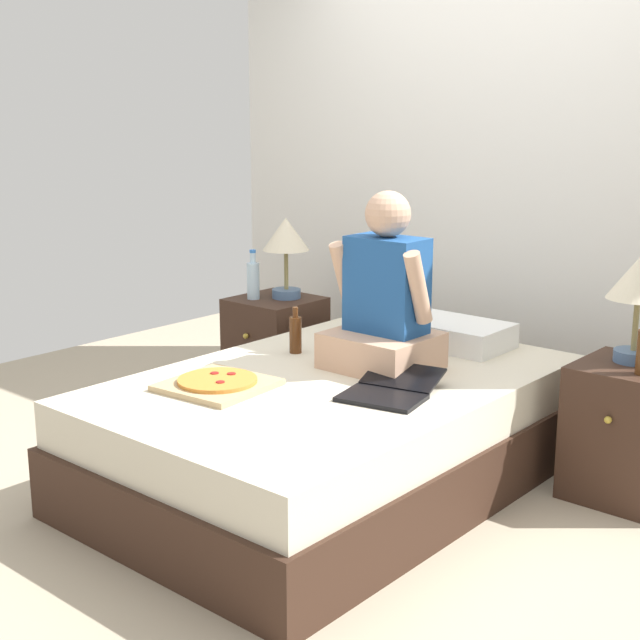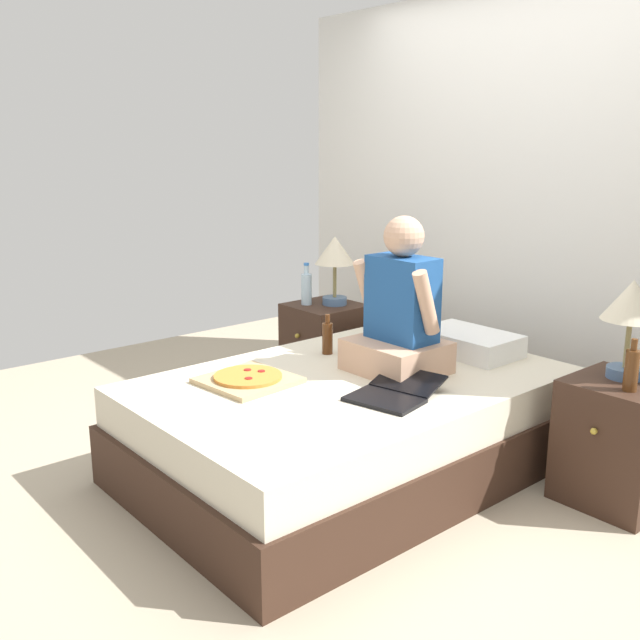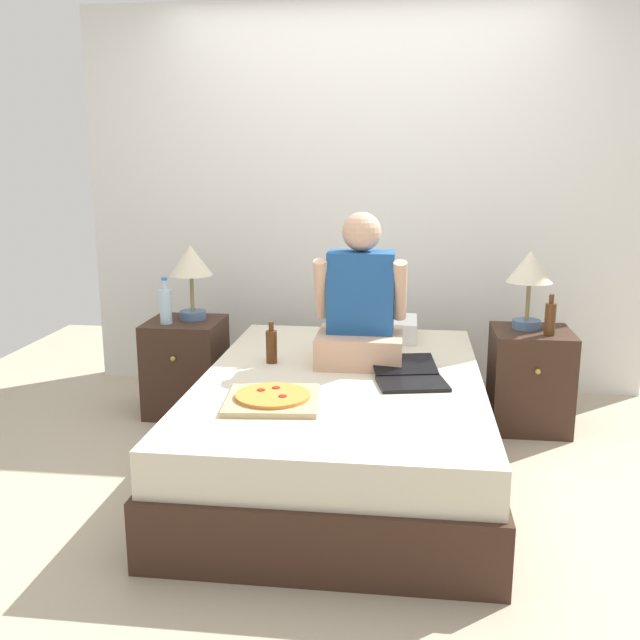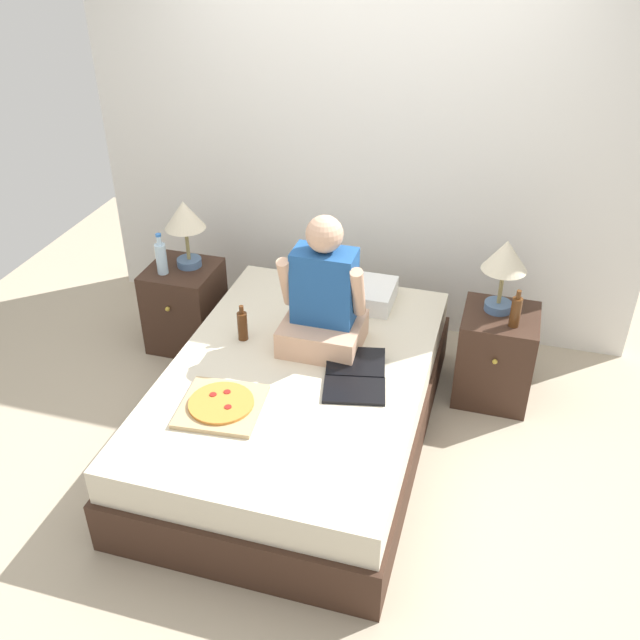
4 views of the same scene
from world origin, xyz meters
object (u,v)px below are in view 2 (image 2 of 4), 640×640
bed (350,425)px  water_bottle (306,288)px  nightstand_right (618,442)px  beer_bottle (631,369)px  beer_bottle_on_bed (327,337)px  lamp_on_right_nightstand (632,307)px  laptop (392,393)px  lamp_on_left_nightstand (335,255)px  person_seated (400,315)px  pizza_box (248,379)px  nightstand_left (325,347)px

bed → water_bottle: size_ratio=7.65×
water_bottle → nightstand_right: size_ratio=0.48×
bed → beer_bottle: beer_bottle is taller
beer_bottle_on_bed → lamp_on_right_nightstand: bearing=22.9°
nightstand_right → laptop: size_ratio=1.22×
bed → lamp_on_left_nightstand: size_ratio=4.69×
lamp_on_left_nightstand → nightstand_right: (2.01, -0.05, -0.61)m
laptop → water_bottle: bearing=154.8°
lamp_on_left_nightstand → nightstand_right: size_ratio=0.78×
lamp_on_left_nightstand → beer_bottle: 2.10m
person_seated → nightstand_right: bearing=25.4°
lamp_on_left_nightstand → beer_bottle: bearing=-4.1°
bed → water_bottle: water_bottle is taller
nightstand_right → pizza_box: (-1.29, -1.14, 0.22)m
bed → beer_bottle: size_ratio=9.17×
beer_bottle_on_bed → nightstand_left: bearing=140.2°
water_bottle → nightstand_right: water_bottle is taller
bed → nightstand_right: (1.02, 0.71, 0.05)m
pizza_box → nightstand_right: bearing=41.7°
lamp_on_right_nightstand → beer_bottle_on_bed: bearing=-157.1°
lamp_on_left_nightstand → water_bottle: lamp_on_left_nightstand is taller
bed → laptop: 0.43m
beer_bottle → beer_bottle_on_bed: bearing=-163.7°
lamp_on_left_nightstand → laptop: bearing=-31.8°
water_bottle → lamp_on_left_nightstand: bearing=49.4°
nightstand_left → beer_bottle_on_bed: 0.88m
lamp_on_left_nightstand → pizza_box: bearing=-58.9°
person_seated → lamp_on_right_nightstand: bearing=28.6°
bed → beer_bottle: (1.09, 0.61, 0.43)m
nightstand_left → lamp_on_left_nightstand: bearing=51.4°
lamp_on_right_nightstand → laptop: bearing=-129.2°
nightstand_right → nightstand_left: bearing=180.0°
bed → person_seated: 0.60m
lamp_on_right_nightstand → beer_bottle_on_bed: 1.53m
bed → nightstand_left: bearing=145.2°
lamp_on_right_nightstand → beer_bottle: size_ratio=1.96×
nightstand_right → beer_bottle_on_bed: size_ratio=2.62×
water_bottle → person_seated: 1.23m
water_bottle → person_seated: (1.17, -0.36, 0.09)m
nightstand_left → person_seated: size_ratio=0.74×
bed → nightstand_left: 1.25m
lamp_on_left_nightstand → water_bottle: (-0.12, -0.14, -0.22)m
lamp_on_left_nightstand → laptop: 1.59m
laptop → beer_bottle_on_bed: size_ratio=2.14×
water_bottle → beer_bottle: size_ratio=1.20×
beer_bottle → bed: bearing=-150.7°
bed → water_bottle: 1.34m
water_bottle → pizza_box: (0.84, -1.05, -0.18)m
water_bottle → lamp_on_right_nightstand: 2.11m
person_seated → beer_bottle_on_bed: size_ratio=3.55×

